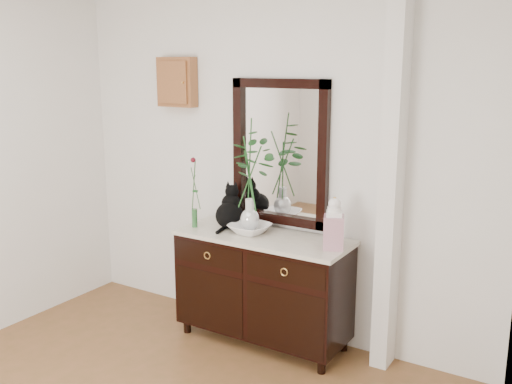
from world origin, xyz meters
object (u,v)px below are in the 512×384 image
Objects in this scene: lotus_bowl at (250,229)px; ginger_jar at (334,223)px; sideboard at (263,283)px; cat at (229,206)px.

ginger_jar reaches higher than lotus_bowl.
sideboard is 4.43× the size of lotus_bowl.
lotus_bowl is (0.23, -0.06, -0.13)m from cat.
cat reaches higher than lotus_bowl.
sideboard is 0.80m from ginger_jar.
lotus_bowl reaches higher than sideboard.
ginger_jar is (0.57, -0.01, 0.56)m from sideboard.
cat is (-0.34, 0.05, 0.54)m from sideboard.
lotus_bowl is at bearing -176.94° from sideboard.
cat is 0.91m from ginger_jar.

